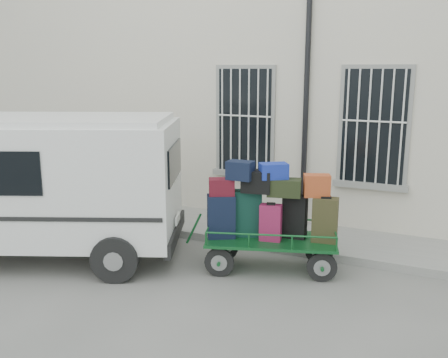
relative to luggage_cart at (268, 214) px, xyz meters
name	(u,v)px	position (x,y,z in m)	size (l,w,h in m)	color
ground	(199,271)	(-1.03, -0.56, -0.98)	(80.00, 80.00, 0.00)	#60605C
building	(298,83)	(-1.03, 4.94, 2.02)	(24.00, 5.15, 6.00)	beige
sidewalk	(248,230)	(-1.03, 1.64, -0.90)	(24.00, 1.70, 0.15)	gray
luggage_cart	(268,214)	(0.00, 0.00, 0.00)	(2.57, 1.58, 1.88)	black
van	(34,178)	(-3.96, -1.17, 0.48)	(5.44, 3.91, 2.55)	white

